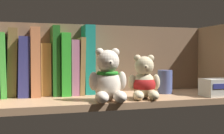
{
  "coord_description": "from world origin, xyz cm",
  "views": [
    {
      "loc": [
        -29.08,
        -90.54,
        14.81
      ],
      "look_at": [
        -1.37,
        0.0,
        11.48
      ],
      "focal_mm": 47.56,
      "sensor_mm": 36.0,
      "label": 1
    }
  ],
  "objects_px": {
    "book_1": "(4,65)",
    "teddy_bear_larger": "(108,78)",
    "small_product_box": "(218,87)",
    "book_6": "(55,61)",
    "book_5": "(45,69)",
    "pillar_candle": "(165,82)",
    "book_4": "(35,62)",
    "book_2": "(13,63)",
    "book_9": "(80,66)",
    "book_10": "(88,60)",
    "book_7": "(64,64)",
    "teddy_bear_smaller": "(144,81)",
    "book_8": "(73,67)",
    "book_3": "(24,67)"
  },
  "relations": [
    {
      "from": "book_6",
      "to": "small_product_box",
      "type": "height_order",
      "value": "book_6"
    },
    {
      "from": "book_3",
      "to": "book_9",
      "type": "height_order",
      "value": "same"
    },
    {
      "from": "book_4",
      "to": "book_10",
      "type": "distance_m",
      "value": 0.18
    },
    {
      "from": "book_6",
      "to": "book_1",
      "type": "bearing_deg",
      "value": 180.0
    },
    {
      "from": "book_4",
      "to": "book_9",
      "type": "height_order",
      "value": "book_4"
    },
    {
      "from": "book_5",
      "to": "book_7",
      "type": "xyz_separation_m",
      "value": [
        0.06,
        -0.0,
        0.02
      ]
    },
    {
      "from": "book_9",
      "to": "teddy_bear_larger",
      "type": "relative_size",
      "value": 1.25
    },
    {
      "from": "book_1",
      "to": "small_product_box",
      "type": "bearing_deg",
      "value": -16.35
    },
    {
      "from": "book_5",
      "to": "pillar_candle",
      "type": "height_order",
      "value": "book_5"
    },
    {
      "from": "book_10",
      "to": "book_1",
      "type": "bearing_deg",
      "value": 180.0
    },
    {
      "from": "book_1",
      "to": "teddy_bear_smaller",
      "type": "height_order",
      "value": "book_1"
    },
    {
      "from": "small_product_box",
      "to": "pillar_candle",
      "type": "bearing_deg",
      "value": 138.82
    },
    {
      "from": "book_1",
      "to": "book_8",
      "type": "relative_size",
      "value": 1.1
    },
    {
      "from": "book_5",
      "to": "book_8",
      "type": "height_order",
      "value": "book_8"
    },
    {
      "from": "book_7",
      "to": "book_5",
      "type": "bearing_deg",
      "value": 180.0
    },
    {
      "from": "book_7",
      "to": "book_3",
      "type": "bearing_deg",
      "value": -180.0
    },
    {
      "from": "book_10",
      "to": "small_product_box",
      "type": "distance_m",
      "value": 0.44
    },
    {
      "from": "small_product_box",
      "to": "book_6",
      "type": "bearing_deg",
      "value": 158.82
    },
    {
      "from": "book_3",
      "to": "book_10",
      "type": "distance_m",
      "value": 0.21
    },
    {
      "from": "book_2",
      "to": "teddy_bear_smaller",
      "type": "height_order",
      "value": "book_2"
    },
    {
      "from": "book_4",
      "to": "book_2",
      "type": "bearing_deg",
      "value": -180.0
    },
    {
      "from": "teddy_bear_smaller",
      "to": "teddy_bear_larger",
      "type": "bearing_deg",
      "value": -173.53
    },
    {
      "from": "book_1",
      "to": "book_6",
      "type": "distance_m",
      "value": 0.16
    },
    {
      "from": "pillar_candle",
      "to": "book_7",
      "type": "bearing_deg",
      "value": 166.79
    },
    {
      "from": "book_9",
      "to": "book_10",
      "type": "bearing_deg",
      "value": 0.0
    },
    {
      "from": "book_2",
      "to": "teddy_bear_smaller",
      "type": "distance_m",
      "value": 0.43
    },
    {
      "from": "book_6",
      "to": "pillar_candle",
      "type": "distance_m",
      "value": 0.39
    },
    {
      "from": "teddy_bear_larger",
      "to": "pillar_candle",
      "type": "xyz_separation_m",
      "value": [
        0.24,
        0.11,
        -0.02
      ]
    },
    {
      "from": "book_1",
      "to": "teddy_bear_larger",
      "type": "distance_m",
      "value": 0.35
    },
    {
      "from": "book_4",
      "to": "pillar_candle",
      "type": "xyz_separation_m",
      "value": [
        0.44,
        -0.08,
        -0.07
      ]
    },
    {
      "from": "book_6",
      "to": "book_5",
      "type": "bearing_deg",
      "value": 180.0
    },
    {
      "from": "book_9",
      "to": "teddy_bear_larger",
      "type": "distance_m",
      "value": 0.2
    },
    {
      "from": "book_4",
      "to": "book_5",
      "type": "height_order",
      "value": "book_4"
    },
    {
      "from": "book_5",
      "to": "teddy_bear_larger",
      "type": "relative_size",
      "value": 1.12
    },
    {
      "from": "book_6",
      "to": "book_8",
      "type": "distance_m",
      "value": 0.06
    },
    {
      "from": "book_3",
      "to": "book_6",
      "type": "distance_m",
      "value": 0.1
    },
    {
      "from": "book_10",
      "to": "teddy_bear_smaller",
      "type": "distance_m",
      "value": 0.23
    },
    {
      "from": "book_2",
      "to": "book_5",
      "type": "relative_size",
      "value": 1.27
    },
    {
      "from": "book_2",
      "to": "book_5",
      "type": "xyz_separation_m",
      "value": [
        0.1,
        0.0,
        -0.02
      ]
    },
    {
      "from": "book_8",
      "to": "book_1",
      "type": "bearing_deg",
      "value": -180.0
    },
    {
      "from": "small_product_box",
      "to": "book_1",
      "type": "bearing_deg",
      "value": 163.65
    },
    {
      "from": "book_2",
      "to": "book_10",
      "type": "relative_size",
      "value": 0.93
    },
    {
      "from": "book_4",
      "to": "book_3",
      "type": "bearing_deg",
      "value": -180.0
    },
    {
      "from": "book_6",
      "to": "small_product_box",
      "type": "distance_m",
      "value": 0.54
    },
    {
      "from": "book_5",
      "to": "book_9",
      "type": "xyz_separation_m",
      "value": [
        0.12,
        -0.0,
        0.01
      ]
    },
    {
      "from": "book_9",
      "to": "teddy_bear_smaller",
      "type": "xyz_separation_m",
      "value": [
        0.16,
        -0.18,
        -0.04
      ]
    },
    {
      "from": "book_9",
      "to": "book_10",
      "type": "distance_m",
      "value": 0.04
    },
    {
      "from": "book_1",
      "to": "book_2",
      "type": "relative_size",
      "value": 0.92
    },
    {
      "from": "book_1",
      "to": "book_9",
      "type": "relative_size",
      "value": 1.05
    },
    {
      "from": "book_4",
      "to": "book_7",
      "type": "xyz_separation_m",
      "value": [
        0.09,
        -0.0,
        -0.01
      ]
    }
  ]
}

